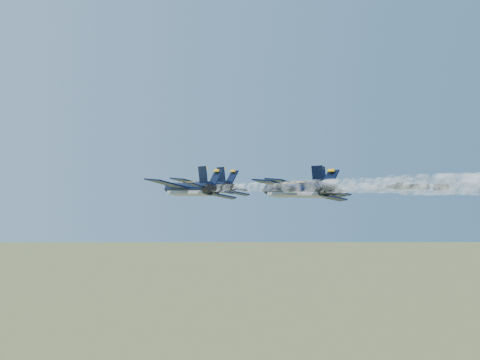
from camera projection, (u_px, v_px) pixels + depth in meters
jet_lead at (208, 187)px, 103.87m from camera, size 11.81×15.59×4.00m
jet_left at (188, 189)px, 90.62m from camera, size 11.81×15.59×4.00m
jet_right at (301, 188)px, 98.18m from camera, size 11.81×15.59×4.00m
jet_slot at (295, 190)px, 84.37m from camera, size 11.81×15.59×4.00m
smoke_trail_lead at (379, 193)px, 69.67m from camera, size 7.31×51.47×1.78m
smoke_trail_left at (388, 198)px, 56.43m from camera, size 7.31×51.47×1.78m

